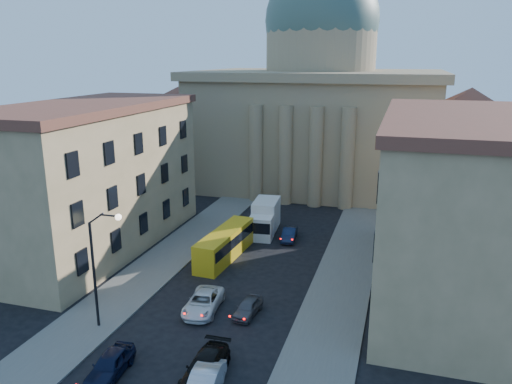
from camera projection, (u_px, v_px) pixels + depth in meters
sidewalk_left at (152, 270)px, 45.71m from camera, size 5.00×60.00×0.15m
sidewalk_right at (338, 294)px, 41.00m from camera, size 5.00×60.00×0.15m
church at (318, 106)px, 74.90m from camera, size 68.02×28.76×36.60m
building_left at (91, 176)px, 49.84m from camera, size 11.60×26.60×14.70m
building_right at (454, 204)px, 40.42m from camera, size 11.60×26.60×14.70m
street_lamp at (99, 260)px, 34.68m from camera, size 2.62×0.44×8.83m
car_left_near at (110, 365)px, 30.53m from camera, size 2.10×4.48×1.48m
car_left_mid at (203, 302)px, 38.36m from camera, size 2.82×5.29×1.42m
car_right_mid at (205, 368)px, 30.22m from camera, size 2.16×5.09×1.47m
car_right_far at (248, 307)px, 37.78m from camera, size 1.70×3.67×1.22m
car_right_distant at (289, 234)px, 53.25m from camera, size 1.76×4.08×1.31m
city_bus at (225, 243)px, 48.34m from camera, size 2.88×9.89×2.75m
box_truck at (265, 218)px, 55.18m from camera, size 3.08×6.62×3.53m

